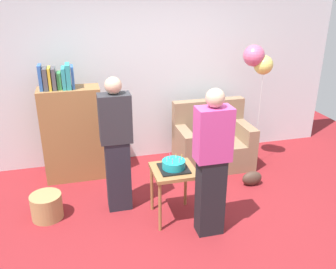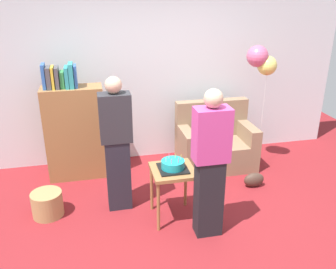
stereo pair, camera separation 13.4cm
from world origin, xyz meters
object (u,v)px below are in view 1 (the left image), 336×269
Objects in this scene: person_holding_cake at (212,164)px; balloon_bunch at (258,60)px; person_blowing_candles at (117,145)px; bookshelf at (72,131)px; side_table at (174,177)px; birthday_cake at (174,165)px; handbag at (252,178)px; couch at (212,143)px; wicker_basket at (47,206)px.

balloon_bunch is at bearing -115.96° from person_holding_cake.
person_blowing_candles is 2.31m from balloon_bunch.
side_table is (1.08, -1.29, -0.16)m from bookshelf.
balloon_bunch reaches higher than side_table.
person_holding_cake is at bearing -129.92° from balloon_bunch.
birthday_cake is at bearing -50.11° from bookshelf.
person_holding_cake is at bearing -139.22° from handbag.
bookshelf is (-2.01, 0.11, 0.36)m from couch.
handbag is at bearing 1.85° from wicker_basket.
person_blowing_candles reaches higher than bookshelf.
couch is at bearing 19.25° from wicker_basket.
wicker_basket is at bearing -160.75° from couch.
side_table is 1.76× the size of wicker_basket.
side_table is 2.26× the size of handbag.
person_blowing_candles is 1.96m from handbag.
balloon_bunch is (0.25, 0.61, 1.49)m from handbag.
person_holding_cake is at bearing -22.26° from wicker_basket.
couch reaches higher than side_table.
handbag is (1.24, 0.44, -0.43)m from side_table.
birthday_cake reaches higher than handbag.
couch is 1.79m from person_blowing_candles.
side_table is at bearing -14.02° from wicker_basket.
handbag is (1.24, 0.44, -0.58)m from birthday_cake.
couch is at bearing 11.21° from person_blowing_candles.
couch is 1.38m from balloon_bunch.
person_holding_cake reaches higher than side_table.
person_blowing_candles is (-0.58, 0.36, 0.15)m from birthday_cake.
couch reaches higher than birthday_cake.
couch is 2.04m from bookshelf.
wicker_basket is (-2.36, -0.82, -0.19)m from couch.
person_holding_cake is (0.31, -0.36, 0.15)m from birthday_cake.
handbag is at bearing 19.78° from birthday_cake.
bookshelf is 0.99× the size of person_blowing_candles.
balloon_bunch is at bearing 67.46° from handbag.
person_holding_cake is 1.43m from handbag.
balloon_bunch is (1.18, 1.41, 0.76)m from person_holding_cake.
bookshelf is 5.78× the size of handbag.
handbag is at bearing -67.38° from couch.
person_blowing_candles is at bearing -25.01° from person_holding_cake.
bookshelf is 2.16m from person_holding_cake.
birthday_cake reaches higher than wicker_basket.
person_blowing_candles is at bearing -161.55° from balloon_bunch.
wicker_basket is at bearing -110.58° from bookshelf.
couch reaches higher than wicker_basket.
bookshelf is at bearing 159.86° from handbag.
birthday_cake is 0.49m from person_holding_cake.
handbag is (0.31, -0.74, -0.24)m from couch.
wicker_basket is 3.33m from balloon_bunch.
person_blowing_candles and person_holding_cake have the same top height.
person_blowing_candles is 5.82× the size of handbag.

